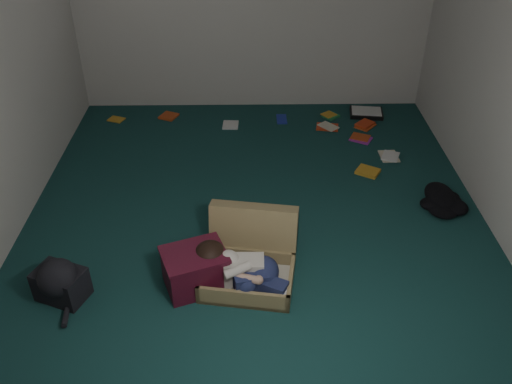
{
  "coord_description": "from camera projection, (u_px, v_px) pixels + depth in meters",
  "views": [
    {
      "loc": [
        -0.06,
        -3.82,
        2.88
      ],
      "look_at": [
        0.0,
        -0.15,
        0.35
      ],
      "focal_mm": 38.0,
      "sensor_mm": 36.0,
      "label": 1
    }
  ],
  "objects": [
    {
      "name": "person",
      "position": [
        240.0,
        269.0,
        3.93
      ],
      "size": [
        0.71,
        0.43,
        0.31
      ],
      "rotation": [
        0.0,
        0.0,
        -0.16
      ],
      "color": "silver",
      "rests_on": "suitcase"
    },
    {
      "name": "maroon_bin",
      "position": [
        195.0,
        269.0,
        3.97
      ],
      "size": [
        0.55,
        0.5,
        0.31
      ],
      "rotation": [
        0.0,
        0.0,
        0.36
      ],
      "color": "#480E1F",
      "rests_on": "floor"
    },
    {
      "name": "wall_front",
      "position": [
        264.0,
        293.0,
        2.19
      ],
      "size": [
        4.5,
        0.0,
        4.5
      ],
      "primitive_type": "plane",
      "rotation": [
        -1.57,
        0.0,
        0.0
      ],
      "color": "silver",
      "rests_on": "ground"
    },
    {
      "name": "suitcase",
      "position": [
        250.0,
        258.0,
        4.09
      ],
      "size": [
        0.77,
        0.76,
        0.5
      ],
      "rotation": [
        0.0,
        0.0,
        -0.16
      ],
      "color": "#978253",
      "rests_on": "floor"
    },
    {
      "name": "paper_tray",
      "position": [
        366.0,
        113.0,
        6.39
      ],
      "size": [
        0.41,
        0.33,
        0.05
      ],
      "rotation": [
        0.0,
        0.0,
        -0.13
      ],
      "color": "black",
      "rests_on": "floor"
    },
    {
      "name": "backpack",
      "position": [
        61.0,
        283.0,
        3.89
      ],
      "size": [
        0.54,
        0.49,
        0.26
      ],
      "primitive_type": null,
      "rotation": [
        0.0,
        0.0,
        -0.39
      ],
      "color": "black",
      "rests_on": "floor"
    },
    {
      "name": "book_scatter",
      "position": [
        291.0,
        131.0,
        6.06
      ],
      "size": [
        3.17,
        1.48,
        0.02
      ],
      "color": "gold",
      "rests_on": "floor"
    },
    {
      "name": "floor",
      "position": [
        256.0,
        215.0,
        4.78
      ],
      "size": [
        4.5,
        4.5,
        0.0
      ],
      "primitive_type": "plane",
      "color": "#143A39",
      "rests_on": "ground"
    },
    {
      "name": "clothing_pile",
      "position": [
        445.0,
        200.0,
        4.86
      ],
      "size": [
        0.48,
        0.42,
        0.13
      ],
      "primitive_type": null,
      "rotation": [
        0.0,
        0.0,
        -0.22
      ],
      "color": "black",
      "rests_on": "floor"
    }
  ]
}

